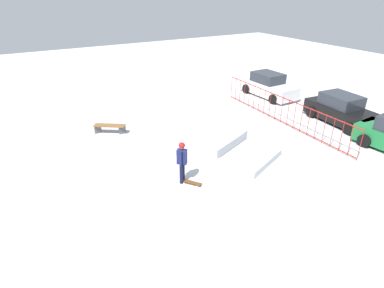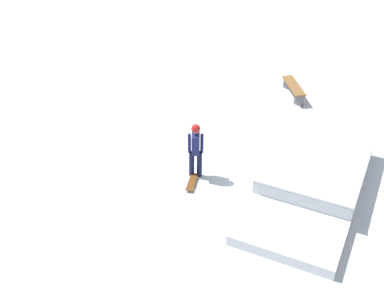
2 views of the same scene
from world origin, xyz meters
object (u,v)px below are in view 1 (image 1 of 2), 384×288
skateboard (192,182)px  parked_car_black (341,110)px  park_bench (110,127)px  skater (182,159)px  skate_ramp (209,140)px  parked_car_white (268,86)px

skateboard → parked_car_black: bearing=-118.5°
park_bench → parked_car_black: 12.68m
skateboard → parked_car_black: (-1.24, 10.31, 0.65)m
skater → parked_car_black: 10.58m
parked_car_black → park_bench: bearing=-108.4°
parked_car_black → skateboard: bearing=-78.3°
skate_ramp → parked_car_black: size_ratio=1.41×
parked_car_white → skate_ramp: bearing=-61.3°
skate_ramp → skateboard: bearing=-66.5°
park_bench → parked_car_white: (-0.66, 11.42, 0.37)m
skateboard → parked_car_black: parked_car_black is taller
skate_ramp → park_bench: bearing=-158.6°
skater → parked_car_black: size_ratio=0.41×
skate_ramp → parked_car_black: (1.16, 7.98, 0.41)m
parked_car_white → parked_car_black: same height
skater → parked_car_white: (-6.55, 10.31, -0.28)m
skateboard → park_bench: size_ratio=0.50×
skateboard → parked_car_white: parked_car_white is taller
skateboard → park_bench: (-6.24, -1.34, 0.28)m
skater → parked_car_black: skater is taller
skate_ramp → skater: size_ratio=3.47×
skater → parked_car_black: bearing=-131.6°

